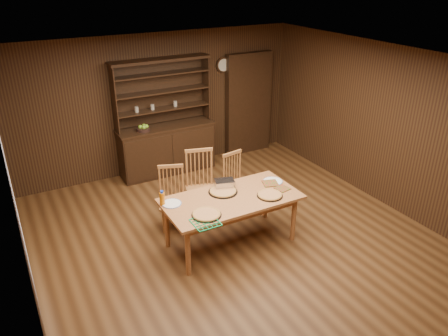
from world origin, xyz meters
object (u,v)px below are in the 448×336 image
dining_table (231,203)px  juice_bottle (162,198)px  chair_center (201,182)px  chair_right (235,179)px  china_hutch (166,143)px  chair_left (172,195)px

dining_table → juice_bottle: juice_bottle is taller
chair_center → chair_right: bearing=11.3°
china_hutch → chair_right: china_hutch is taller
china_hutch → chair_right: size_ratio=2.25×
dining_table → chair_right: (0.57, 0.87, -0.16)m
chair_right → china_hutch: bearing=94.2°
dining_table → chair_center: 0.92m
dining_table → chair_left: 1.02m
chair_left → chair_center: 0.52m
china_hutch → chair_center: bearing=-94.5°
chair_left → chair_center: chair_center is taller
china_hutch → chair_left: bearing=-109.3°
china_hutch → chair_left: (-0.65, -1.85, -0.08)m
chair_center → juice_bottle: chair_center is taller
chair_right → juice_bottle: 1.63m
dining_table → chair_center: size_ratio=1.71×
chair_center → china_hutch: bearing=101.1°
juice_bottle → chair_center: bearing=36.4°
china_hutch → dining_table: 2.71m
dining_table → juice_bottle: size_ratio=8.97×
chair_left → china_hutch: bearing=91.0°
china_hutch → chair_center: china_hutch is taller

